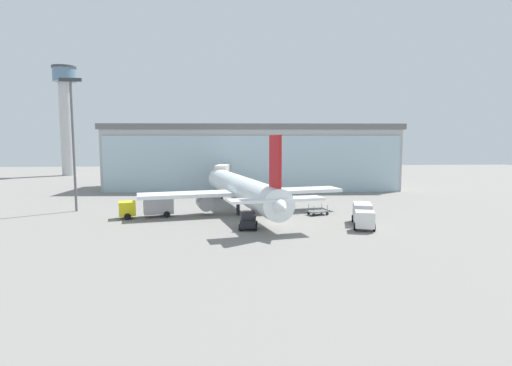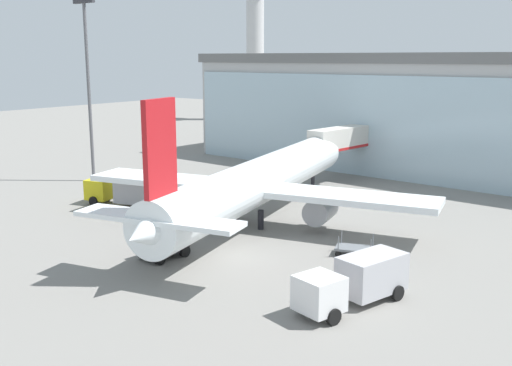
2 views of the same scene
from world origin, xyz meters
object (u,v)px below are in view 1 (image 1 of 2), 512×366
Objects in this scene: control_tower at (66,111)px; safety_cone_nose at (243,222)px; fuel_truck at (363,214)px; safety_cone_wingtip at (147,213)px; catering_truck at (148,207)px; baggage_cart at (318,212)px; airplane at (242,189)px; apron_light_mast at (73,134)px; jet_bridge at (224,171)px; pushback_tug at (248,221)px.

control_tower is 60.14× the size of safety_cone_nose.
fuel_truck reaches higher than safety_cone_wingtip.
catering_truck is 2.40× the size of baggage_cart.
fuel_truck is at bearing -138.84° from airplane.
control_tower is 0.89× the size of airplane.
control_tower is at bearing 123.25° from safety_cone_nose.
airplane is 67.51× the size of safety_cone_nose.
apron_light_mast is at bearing -28.75° from baggage_cart.
control_tower is at bearing -125.08° from fuel_truck.
safety_cone_wingtip is at bearing -85.02° from catering_truck.
jet_bridge reaches higher than safety_cone_wingtip.
apron_light_mast is 26.61m from airplane.
jet_bridge is 20.91× the size of safety_cone_nose.
airplane reaches higher than baggage_cart.
fuel_truck is (14.74, -10.90, -1.97)m from airplane.
catering_truck is at bearing 90.35° from airplane.
safety_cone_wingtip is at bearing -23.81° from baggage_cart.
safety_cone_nose is at bearing 141.86° from catering_truck.
catering_truck is at bearing -70.42° from safety_cone_wingtip.
control_tower is 94.13m from safety_cone_nose.
airplane is (25.13, -2.82, -8.26)m from apron_light_mast.
safety_cone_wingtip is (-11.16, -21.80, -4.36)m from jet_bridge.
jet_bridge is at bearing -44.85° from control_tower.
fuel_truck is 13.86× the size of safety_cone_wingtip.
airplane is 4.87× the size of catering_truck.
baggage_cart is (35.96, -5.98, -11.20)m from apron_light_mast.
airplane reaches higher than pushback_tug.
jet_bridge is at bearing -128.67° from catering_truck.
control_tower reaches higher than pushback_tug.
catering_truck is 1.00× the size of fuel_truck.
jet_bridge is 20.80m from airplane.
apron_light_mast is 31.11m from pushback_tug.
airplane is 14.27m from safety_cone_wingtip.
airplane is (50.76, -68.39, -16.30)m from control_tower.
airplane is at bearing -35.58° from baggage_cart.
safety_cone_nose is (12.96, -5.64, -1.19)m from catering_truck.
pushback_tug is at bearing 132.70° from catering_truck.
airplane is 11.65m from baggage_cart.
control_tower is 60.14× the size of safety_cone_wingtip.
safety_cone_wingtip is at bearing -62.07° from control_tower.
pushback_tug is (51.01, -80.02, -18.76)m from control_tower.
baggage_cart is (24.06, -0.18, -0.97)m from catering_truck.
airplane is at bearing -53.42° from control_tower.
baggage_cart is (13.53, -23.75, -4.13)m from jet_bridge.
apron_light_mast is 16.55m from safety_cone_wingtip.
baggage_cart is at bearing -4.52° from safety_cone_wingtip.
airplane is 4.87× the size of fuel_truck.
apron_light_mast is at bearing 155.27° from safety_cone_nose.
safety_cone_wingtip is (-13.59, 7.42, 0.00)m from safety_cone_nose.
apron_light_mast is 38.13m from baggage_cart.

